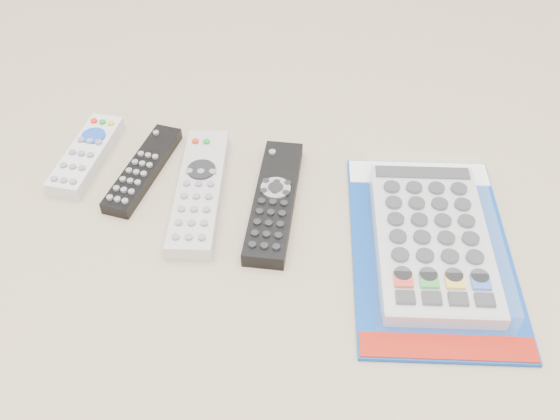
% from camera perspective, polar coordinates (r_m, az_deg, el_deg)
% --- Properties ---
extents(remote_small_grey, '(0.05, 0.15, 0.02)m').
position_cam_1_polar(remote_small_grey, '(0.86, -17.27, 4.85)').
color(remote_small_grey, silver).
rests_on(remote_small_grey, ground).
extents(remote_slim_black, '(0.05, 0.16, 0.02)m').
position_cam_1_polar(remote_slim_black, '(0.82, -12.42, 3.66)').
color(remote_slim_black, black).
rests_on(remote_slim_black, ground).
extents(remote_silver_dvd, '(0.09, 0.22, 0.02)m').
position_cam_1_polar(remote_silver_dvd, '(0.77, -7.37, 1.77)').
color(remote_silver_dvd, '#BCBCC1').
rests_on(remote_silver_dvd, ground).
extents(remote_large_black, '(0.07, 0.20, 0.02)m').
position_cam_1_polar(remote_large_black, '(0.76, -0.52, 0.87)').
color(remote_large_black, black).
rests_on(remote_large_black, ground).
extents(jumbo_remote_packaged, '(0.23, 0.32, 0.04)m').
position_cam_1_polar(jumbo_remote_packaged, '(0.73, 13.74, -2.46)').
color(jumbo_remote_packaged, navy).
rests_on(jumbo_remote_packaged, ground).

